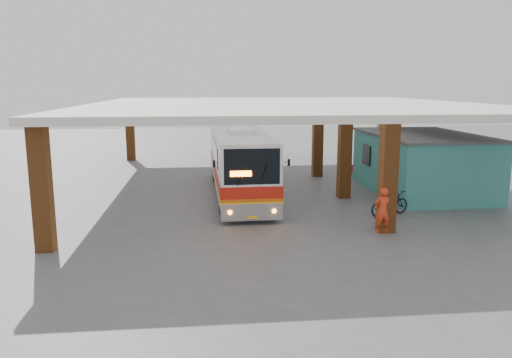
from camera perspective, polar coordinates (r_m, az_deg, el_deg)
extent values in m
plane|color=#515154|center=(22.27, 4.58, -3.98)|extent=(90.00, 90.00, 0.00)
cube|color=brown|center=(19.78, 14.85, 0.26)|extent=(0.60, 0.60, 4.35)
cube|color=brown|center=(25.40, 10.09, 2.72)|extent=(0.60, 0.60, 4.35)
cube|color=brown|center=(31.16, 7.06, 4.27)|extent=(0.60, 0.60, 4.35)
cube|color=brown|center=(18.36, -23.29, -1.05)|extent=(0.60, 0.60, 4.35)
cube|color=brown|center=(38.72, -14.18, 5.28)|extent=(0.60, 0.60, 4.35)
cube|color=brown|center=(40.80, 14.18, 5.55)|extent=(0.60, 0.60, 4.35)
cube|color=silver|center=(28.05, 3.29, 8.39)|extent=(21.00, 23.00, 0.30)
cube|color=teal|center=(27.98, 18.37, 1.67)|extent=(5.00, 8.00, 3.00)
cube|color=#4C4C4C|center=(27.79, 18.56, 4.83)|extent=(5.20, 8.20, 0.12)
cube|color=#13352F|center=(25.73, 14.55, 0.10)|extent=(0.08, 0.95, 2.10)
cube|color=black|center=(28.40, 12.53, 2.71)|extent=(0.08, 1.20, 1.00)
cube|color=black|center=(28.39, 12.47, 2.71)|extent=(0.04, 1.30, 1.10)
cube|color=silver|center=(25.87, -1.94, 2.42)|extent=(2.69, 12.07, 2.81)
cube|color=silver|center=(24.70, -1.76, 5.54)|extent=(1.25, 3.03, 0.25)
cube|color=gray|center=(20.43, -0.50, -3.70)|extent=(2.53, 0.44, 0.70)
cube|color=#B81A0C|center=(25.95, -1.94, 1.22)|extent=(2.73, 12.08, 0.50)
cube|color=#D4550B|center=(26.01, -1.93, 0.53)|extent=(2.73, 12.08, 0.13)
cube|color=#FFB215|center=(26.03, -1.93, 0.28)|extent=(2.73, 12.08, 0.10)
cube|color=black|center=(19.91, -0.47, 1.43)|extent=(2.26, 0.14, 1.45)
cube|color=black|center=(26.52, -4.83, 3.69)|extent=(0.19, 9.03, 0.90)
cube|color=black|center=(26.73, 0.61, 3.78)|extent=(0.19, 9.03, 0.90)
cube|color=#FF5905|center=(19.85, -1.74, 0.61)|extent=(0.85, 0.06, 0.22)
sphere|color=orange|center=(20.14, -2.99, -3.84)|extent=(0.18, 0.18, 0.18)
sphere|color=orange|center=(20.34, 2.10, -3.69)|extent=(0.18, 0.18, 0.18)
cube|color=#FFB215|center=(20.27, -0.43, -4.41)|extent=(0.45, 0.04, 0.12)
cylinder|color=black|center=(21.93, -3.77, -2.85)|extent=(0.34, 1.01, 1.00)
cylinder|color=black|center=(22.14, 1.80, -2.70)|extent=(0.34, 1.01, 1.00)
cylinder|color=black|center=(29.49, -4.60, 0.66)|extent=(0.34, 1.01, 1.00)
cylinder|color=black|center=(29.65, -0.45, 0.75)|extent=(0.34, 1.01, 1.00)
cylinder|color=black|center=(30.77, -4.70, 1.09)|extent=(0.34, 1.01, 1.00)
cylinder|color=black|center=(30.92, -0.72, 1.17)|extent=(0.34, 1.01, 1.00)
imported|color=black|center=(22.59, 15.02, -2.69)|extent=(2.20, 1.49, 1.09)
imported|color=red|center=(19.73, 14.28, -3.51)|extent=(0.68, 0.47, 1.81)
cube|color=#B01215|center=(31.85, 10.53, 0.73)|extent=(0.46, 0.46, 0.05)
cube|color=#B01215|center=(31.89, 10.80, 1.18)|extent=(0.13, 0.38, 0.55)
cylinder|color=black|center=(31.66, 10.42, 0.46)|extent=(0.03, 0.03, 0.18)
cylinder|color=black|center=(31.81, 10.90, 0.49)|extent=(0.03, 0.03, 0.18)
cylinder|color=black|center=(31.92, 10.15, 0.56)|extent=(0.03, 0.03, 0.18)
cylinder|color=black|center=(32.07, 10.63, 0.59)|extent=(0.03, 0.03, 0.18)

